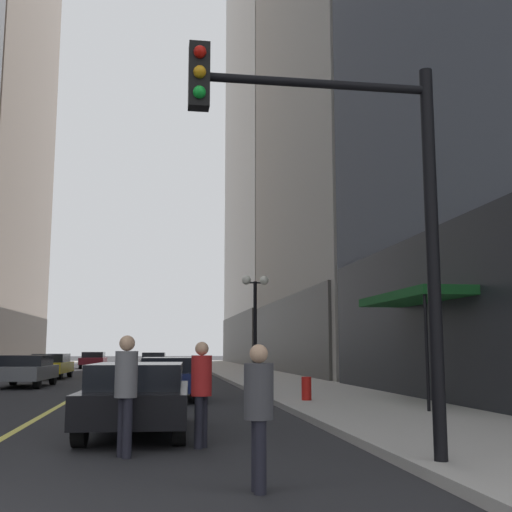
# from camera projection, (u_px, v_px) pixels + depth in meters

# --- Properties ---
(ground_plane) EXTENTS (200.00, 200.00, 0.00)m
(ground_plane) POSITION_uv_depth(u_px,v_px,m) (113.00, 375.00, 38.75)
(ground_plane) COLOR #262628
(sidewalk_right) EXTENTS (4.50, 78.00, 0.15)m
(sidewalk_right) POSITION_uv_depth(u_px,v_px,m) (248.00, 373.00, 39.97)
(sidewalk_right) COLOR #ADA8A0
(sidewalk_right) RESTS_ON ground
(lane_centre_stripe) EXTENTS (0.16, 70.00, 0.01)m
(lane_centre_stripe) POSITION_uv_depth(u_px,v_px,m) (113.00, 375.00, 38.75)
(lane_centre_stripe) COLOR #E5D64C
(lane_centre_stripe) RESTS_ON ground
(building_right_mid) EXTENTS (15.18, 24.00, 39.43)m
(building_right_mid) POSITION_uv_depth(u_px,v_px,m) (389.00, 83.00, 43.73)
(building_right_mid) COLOR #A8A399
(building_right_mid) RESTS_ON ground
(building_right_far) EXTENTS (11.94, 26.00, 54.49)m
(building_right_far) POSITION_uv_depth(u_px,v_px,m) (291.00, 112.00, 69.53)
(building_right_far) COLOR #A8A399
(building_right_far) RESTS_ON ground
(storefront_awning_right) EXTENTS (1.60, 4.97, 3.12)m
(storefront_awning_right) POSITION_uv_depth(u_px,v_px,m) (414.00, 298.00, 17.60)
(storefront_awning_right) COLOR #144C1E
(storefront_awning_right) RESTS_ON ground
(car_black) EXTENTS (2.07, 4.68, 1.32)m
(car_black) POSITION_uv_depth(u_px,v_px,m) (138.00, 395.00, 12.06)
(car_black) COLOR black
(car_black) RESTS_ON ground
(car_navy) EXTENTS (1.94, 4.06, 1.32)m
(car_navy) POSITION_uv_depth(u_px,v_px,m) (169.00, 377.00, 20.01)
(car_navy) COLOR #141E4C
(car_navy) RESTS_ON ground
(car_grey) EXTENTS (2.14, 4.30, 1.32)m
(car_grey) POSITION_uv_depth(u_px,v_px,m) (26.00, 370.00, 26.86)
(car_grey) COLOR slate
(car_grey) RESTS_ON ground
(car_yellow) EXTENTS (1.90, 4.59, 1.32)m
(car_yellow) POSITION_uv_depth(u_px,v_px,m) (51.00, 365.00, 34.28)
(car_yellow) COLOR yellow
(car_yellow) RESTS_ON ground
(car_white) EXTENTS (1.92, 4.52, 1.32)m
(car_white) POSITION_uv_depth(u_px,v_px,m) (154.00, 361.00, 45.51)
(car_white) COLOR silver
(car_white) RESTS_ON ground
(car_maroon) EXTENTS (1.93, 4.43, 1.32)m
(car_maroon) POSITION_uv_depth(u_px,v_px,m) (93.00, 359.00, 52.47)
(car_maroon) COLOR maroon
(car_maroon) RESTS_ON ground
(pedestrian_in_grey_suit) EXTENTS (0.47, 0.47, 1.79)m
(pedestrian_in_grey_suit) POSITION_uv_depth(u_px,v_px,m) (126.00, 385.00, 9.54)
(pedestrian_in_grey_suit) COLOR black
(pedestrian_in_grey_suit) RESTS_ON ground
(pedestrian_with_orange_bag) EXTENTS (0.35, 0.35, 1.65)m
(pedestrian_with_orange_bag) POSITION_uv_depth(u_px,v_px,m) (259.00, 405.00, 7.24)
(pedestrian_with_orange_bag) COLOR black
(pedestrian_with_orange_bag) RESTS_ON ground
(pedestrian_in_red_jacket) EXTENTS (0.47, 0.47, 1.71)m
(pedestrian_in_red_jacket) POSITION_uv_depth(u_px,v_px,m) (201.00, 385.00, 10.44)
(pedestrian_in_red_jacket) COLOR black
(pedestrian_in_red_jacket) RESTS_ON ground
(traffic_light_near_right) EXTENTS (3.43, 0.35, 5.65)m
(traffic_light_near_right) POSITION_uv_depth(u_px,v_px,m) (357.00, 188.00, 8.60)
(traffic_light_near_right) COLOR black
(traffic_light_near_right) RESTS_ON ground
(street_lamp_right_mid) EXTENTS (1.06, 0.36, 4.43)m
(street_lamp_right_mid) POSITION_uv_depth(u_px,v_px,m) (255.00, 306.00, 24.80)
(street_lamp_right_mid) COLOR black
(street_lamp_right_mid) RESTS_ON ground
(fire_hydrant_right) EXTENTS (0.28, 0.28, 0.80)m
(fire_hydrant_right) POSITION_uv_depth(u_px,v_px,m) (307.00, 391.00, 18.03)
(fire_hydrant_right) COLOR red
(fire_hydrant_right) RESTS_ON ground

